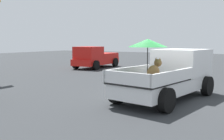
% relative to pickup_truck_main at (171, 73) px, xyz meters
% --- Properties ---
extents(ground_plane, '(80.00, 80.00, 0.00)m').
position_rel_pickup_truck_main_xyz_m(ground_plane, '(-0.41, 0.06, -0.98)').
color(ground_plane, '#2D3033').
extents(pickup_truck_main, '(5.27, 2.85, 2.31)m').
position_rel_pickup_truck_main_xyz_m(pickup_truck_main, '(0.00, 0.00, 0.00)').
color(pickup_truck_main, black).
rests_on(pickup_truck_main, ground).
extents(pickup_truck_red, '(4.88, 2.34, 1.80)m').
position_rel_pickup_truck_main_xyz_m(pickup_truck_red, '(8.25, 9.36, -0.11)').
color(pickup_truck_red, black).
rests_on(pickup_truck_red, ground).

